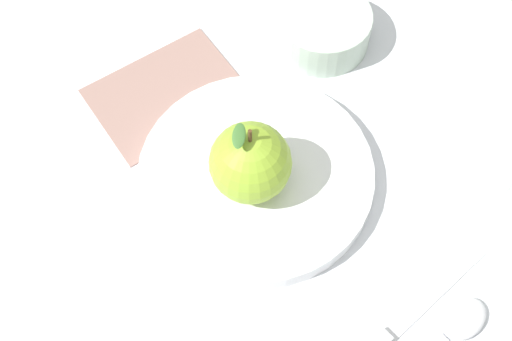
{
  "coord_description": "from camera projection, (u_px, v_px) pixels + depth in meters",
  "views": [
    {
      "loc": [
        0.1,
        0.3,
        0.64
      ],
      "look_at": [
        0.02,
        -0.04,
        0.02
      ],
      "focal_mm": 50.39,
      "sensor_mm": 36.0,
      "label": 1
    }
  ],
  "objects": [
    {
      "name": "dinner_plate",
      "position": [
        256.0,
        175.0,
        0.72
      ],
      "size": [
        0.24,
        0.24,
        0.02
      ],
      "color": "white",
      "rests_on": "ground_plane"
    },
    {
      "name": "knife",
      "position": [
        387.0,
        335.0,
        0.65
      ],
      "size": [
        0.2,
        0.12,
        0.01
      ],
      "color": "silver",
      "rests_on": "ground_plane"
    },
    {
      "name": "apple",
      "position": [
        250.0,
        163.0,
        0.68
      ],
      "size": [
        0.08,
        0.08,
        0.1
      ],
      "color": "#8CB22D",
      "rests_on": "dinner_plate"
    },
    {
      "name": "side_bowl",
      "position": [
        323.0,
        26.0,
        0.8
      ],
      "size": [
        0.11,
        0.11,
        0.04
      ],
      "color": "#B2C6B2",
      "rests_on": "ground_plane"
    },
    {
      "name": "spoon",
      "position": [
        452.0,
        331.0,
        0.65
      ],
      "size": [
        0.15,
        0.1,
        0.01
      ],
      "color": "silver",
      "rests_on": "ground_plane"
    },
    {
      "name": "ground_plane",
      "position": [
        283.0,
        211.0,
        0.72
      ],
      "size": [
        2.4,
        2.4,
        0.0
      ],
      "primitive_type": "plane",
      "color": "silver"
    },
    {
      "name": "linen_napkin",
      "position": [
        167.0,
        93.0,
        0.78
      ],
      "size": [
        0.19,
        0.17,
        0.0
      ],
      "primitive_type": "cube",
      "rotation": [
        0.0,
        0.0,
        1.93
      ],
      "color": "gray",
      "rests_on": "ground_plane"
    }
  ]
}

